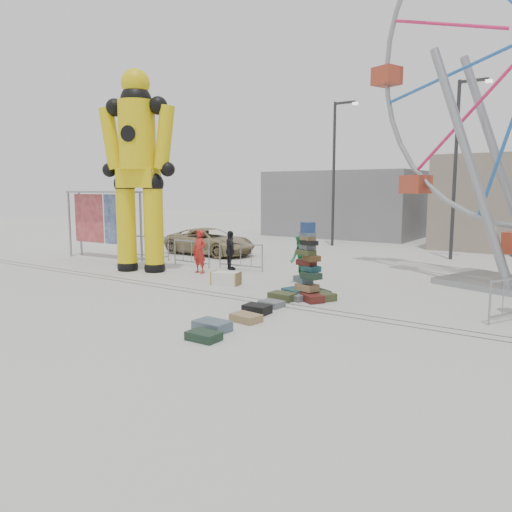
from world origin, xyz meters
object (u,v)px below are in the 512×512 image
Objects in this scene: barricade_dummy_a at (150,248)px; barricade_dummy_b at (191,253)px; suitcase_tower at (308,277)px; pedestrian_black at (230,250)px; barricade_dummy_c at (241,256)px; parked_suv at (210,242)px; banner_scaffold at (103,208)px; pedestrian_green at (300,260)px; crash_test_dummy at (138,163)px; lamp_post_left at (335,166)px; lamp_post_right at (458,161)px; pedestrian_red at (199,252)px; steamer_trunk at (226,278)px.

barricade_dummy_b is (2.91, -0.43, 0.00)m from barricade_dummy_a.
barricade_dummy_a is at bearing -173.96° from suitcase_tower.
barricade_dummy_b is at bearing 42.42° from pedestrian_black.
parked_suv is (-4.03, 2.91, 0.10)m from barricade_dummy_c.
pedestrian_green is at bearing -3.30° from banner_scaffold.
barricade_dummy_b is (-7.07, 2.71, -0.08)m from suitcase_tower.
pedestrian_black is at bearing 20.24° from crash_test_dummy.
barricade_dummy_b is (4.81, 0.63, -1.80)m from banner_scaffold.
pedestrian_green reaches higher than pedestrian_black.
lamp_post_left is 14.67m from suitcase_tower.
crash_test_dummy reaches higher than banner_scaffold.
lamp_post_right is at bearing 47.30° from barricade_dummy_c.
pedestrian_green is (10.53, -0.20, -1.52)m from banner_scaffold.
barricade_dummy_c is 1.20× the size of pedestrian_green.
pedestrian_green is (4.16, -11.16, -3.65)m from lamp_post_left.
barricade_dummy_a is 1.00× the size of barricade_dummy_b.
lamp_post_left is 1.84× the size of banner_scaffold.
lamp_post_left is 11.56m from barricade_dummy_a.
pedestrian_green is 3.92m from pedestrian_black.
lamp_post_left is 1.70× the size of parked_suv.
lamp_post_left is at bearing 91.80° from pedestrian_red.
barricade_dummy_a is 3.08m from parked_suv.
lamp_post_left reaches higher than suitcase_tower.
suitcase_tower is 12.17m from banner_scaffold.
barricade_dummy_a is 1.20× the size of pedestrian_green.
crash_test_dummy reaches higher than barricade_dummy_c.
pedestrian_red is at bearing -126.81° from lamp_post_right.
barricade_dummy_b is at bearing -154.58° from pedestrian_green.
crash_test_dummy is 7.42m from pedestrian_green.
banner_scaffold is at bearing 177.56° from pedestrian_red.
pedestrian_green reaches higher than steamer_trunk.
pedestrian_black reaches higher than barricade_dummy_c.
parked_suv is at bearing 169.28° from suitcase_tower.
banner_scaffold is at bearing 44.24° from pedestrian_black.
banner_scaffold is at bearing 143.69° from parked_suv.
lamp_post_left is 4.81× the size of pedestrian_green.
barricade_dummy_c is (0.74, -9.98, -3.93)m from lamp_post_left.
steamer_trunk is at bearing -30.11° from barricade_dummy_b.
suitcase_tower reaches higher than pedestrian_red.
crash_test_dummy reaches higher than barricade_dummy_b.
banner_scaffold is at bearing -166.42° from suitcase_tower.
pedestrian_black is at bearing -157.20° from barricade_dummy_c.
crash_test_dummy is at bearing -22.35° from banner_scaffold.
barricade_dummy_c is at bearing 11.67° from barricade_dummy_b.
barricade_dummy_a is 4.86m from pedestrian_black.
steamer_trunk is 0.20× the size of parked_suv.
pedestrian_red is at bearing -141.99° from pedestrian_green.
barricade_dummy_b is at bearing 5.29° from banner_scaffold.
pedestrian_red is at bearing -123.72° from barricade_dummy_c.
barricade_dummy_a is at bearing 110.11° from crash_test_dummy.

